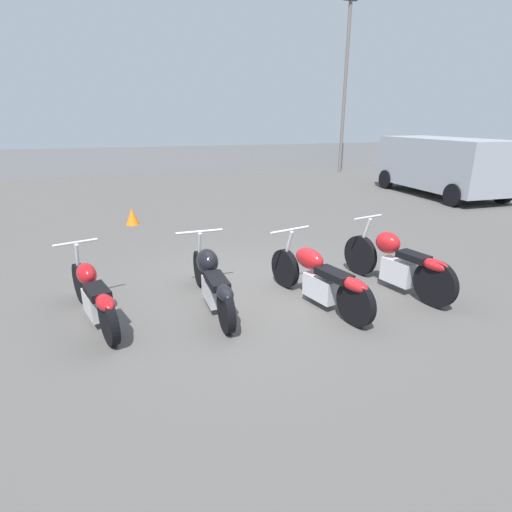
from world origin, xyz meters
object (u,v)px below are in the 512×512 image
object	(u,v)px
light_pole_left	(346,74)
motorcycle_slot_2	(319,278)
motorcycle_slot_3	(397,262)
traffic_cone_far	(132,216)
parked_van	(442,164)
motorcycle_slot_0	(93,295)
motorcycle_slot_1	(212,280)

from	to	relation	value
light_pole_left	motorcycle_slot_2	xyz separation A→B (m)	(-7.90, -13.71, -4.19)
motorcycle_slot_3	traffic_cone_far	distance (m)	6.73
traffic_cone_far	parked_van	bearing A→B (deg)	6.07
parked_van	traffic_cone_far	distance (m)	10.53
motorcycle_slot_2	traffic_cone_far	world-z (taller)	motorcycle_slot_2
light_pole_left	motorcycle_slot_0	world-z (taller)	light_pole_left
motorcycle_slot_1	parked_van	bearing A→B (deg)	32.21
motorcycle_slot_3	traffic_cone_far	xyz separation A→B (m)	(-3.84, 5.52, -0.24)
traffic_cone_far	motorcycle_slot_2	bearing A→B (deg)	-66.65
motorcycle_slot_1	parked_van	xyz separation A→B (m)	(9.45, 6.37, 0.68)
traffic_cone_far	motorcycle_slot_0	bearing A→B (deg)	-96.33
motorcycle_slot_1	motorcycle_slot_2	size ratio (longest dim) A/B	1.04
motorcycle_slot_3	traffic_cone_far	size ratio (longest dim) A/B	5.00
traffic_cone_far	motorcycle_slot_1	bearing A→B (deg)	-79.45
motorcycle_slot_2	motorcycle_slot_3	world-z (taller)	motorcycle_slot_3
light_pole_left	motorcycle_slot_1	bearing A→B (deg)	-125.13
motorcycle_slot_1	traffic_cone_far	bearing A→B (deg)	98.79
traffic_cone_far	light_pole_left	bearing A→B (deg)	37.89
light_pole_left	motorcycle_slot_0	bearing A→B (deg)	-129.42
motorcycle_slot_0	motorcycle_slot_1	xyz separation A→B (m)	(1.56, -0.02, 0.02)
motorcycle_slot_0	motorcycle_slot_3	distance (m)	4.43
motorcycle_slot_0	motorcycle_slot_2	bearing A→B (deg)	-25.25
motorcycle_slot_0	parked_van	xyz separation A→B (m)	(11.01, 6.35, 0.71)
motorcycle_slot_2	traffic_cone_far	size ratio (longest dim) A/B	4.93
light_pole_left	motorcycle_slot_2	world-z (taller)	light_pole_left
light_pole_left	motorcycle_slot_3	size ratio (longest dim) A/B	3.71
light_pole_left	traffic_cone_far	size ratio (longest dim) A/B	18.56
motorcycle_slot_1	traffic_cone_far	xyz separation A→B (m)	(-0.98, 5.26, -0.20)
motorcycle_slot_0	motorcycle_slot_2	xyz separation A→B (m)	(3.03, -0.42, 0.03)
motorcycle_slot_3	parked_van	size ratio (longest dim) A/B	0.44
light_pole_left	traffic_cone_far	xyz separation A→B (m)	(-10.34, -8.05, -4.39)
parked_van	motorcycle_slot_3	bearing A→B (deg)	-133.55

